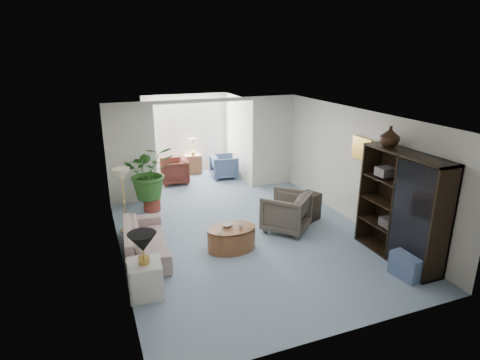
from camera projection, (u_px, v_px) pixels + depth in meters
name	position (u px, v px, depth m)	size (l,w,h in m)	color
floor	(251.00, 240.00, 8.03)	(6.00, 6.00, 0.00)	#879EB2
sunroom_floor	(197.00, 181.00, 11.66)	(2.60, 2.60, 0.00)	#879EB2
back_pier_left	(131.00, 154.00, 9.64)	(1.20, 0.12, 2.50)	silver
back_pier_right	(273.00, 142.00, 10.95)	(1.20, 0.12, 2.50)	silver
back_header	(205.00, 101.00, 9.92)	(2.60, 0.12, 0.10)	silver
window_pane	(186.00, 127.00, 12.18)	(2.20, 0.02, 1.50)	white
window_blinds	(186.00, 127.00, 12.15)	(2.20, 0.02, 1.50)	white
framed_picture	(362.00, 149.00, 8.26)	(0.04, 0.50, 0.40)	#ADA48B
sofa	(145.00, 240.00, 7.44)	(1.94, 0.76, 0.57)	#B3A897
end_table	(146.00, 279.00, 6.17)	(0.51, 0.51, 0.56)	silver
table_lamp	(142.00, 243.00, 5.98)	(0.44, 0.44, 0.30)	black
floor_lamp	(121.00, 175.00, 8.04)	(0.36, 0.36, 0.28)	beige
coffee_table	(232.00, 238.00, 7.62)	(0.95, 0.95, 0.45)	brown
coffee_bowl	(227.00, 225.00, 7.61)	(0.22, 0.22, 0.06)	silver
coffee_cup	(241.00, 226.00, 7.49)	(0.11, 0.11, 0.10)	beige
wingback_chair	(286.00, 212.00, 8.39)	(0.88, 0.90, 0.82)	#585046
side_table_dark	(307.00, 207.00, 8.93)	(0.51, 0.41, 0.61)	black
entertainment_cabinet	(402.00, 207.00, 7.07)	(0.48, 1.80, 2.00)	black
cabinet_urn	(390.00, 136.00, 7.15)	(0.36, 0.36, 0.37)	black
ottoman	(411.00, 264.00, 6.73)	(0.52, 0.52, 0.42)	slate
plant_pot	(152.00, 204.00, 9.48)	(0.40, 0.40, 0.32)	brown
house_plant	(150.00, 172.00, 9.23)	(1.16, 1.00, 1.29)	#2B5F20
sunroom_chair_blue	(224.00, 166.00, 11.88)	(0.73, 0.75, 0.68)	slate
sunroom_chair_maroon	(175.00, 171.00, 11.36)	(0.75, 0.77, 0.70)	maroon
sunroom_table	(193.00, 164.00, 12.30)	(0.48, 0.37, 0.58)	brown
shelf_clutter	(403.00, 204.00, 6.96)	(0.30, 1.15, 1.06)	#4C4947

